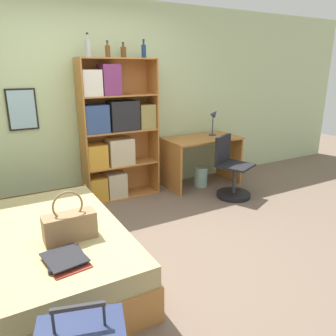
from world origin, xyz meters
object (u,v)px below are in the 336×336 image
waste_bin (200,177)px  book_stack_on_bed (65,259)px  bottle_brown (108,51)px  bottle_clear (123,52)px  desk (202,152)px  bottle_blue (144,51)px  bed (55,251)px  handbag (70,225)px  desk_lamp (214,118)px  bookcase (113,132)px  bottle_green (88,48)px  desk_chair (231,178)px

waste_bin → book_stack_on_bed: bearing=-143.3°
bottle_brown → bottle_clear: 0.25m
desk → bottle_clear: bearing=171.0°
bottle_brown → waste_bin: 2.23m
book_stack_on_bed → bottle_brown: bottle_brown is taller
bottle_blue → bed: bearing=-137.9°
bed → desk: desk is taller
waste_bin → bottle_blue: bearing=167.6°
bed → bottle_clear: bearing=48.5°
handbag → waste_bin: 2.78m
bottle_blue → bottle_clear: bearing=166.6°
handbag → desk_lamp: (2.61, 1.62, 0.44)m
bottle_blue → desk: bottle_blue is taller
bottle_brown → desk_lamp: bearing=-1.8°
bookcase → bottle_green: 1.08m
bottle_green → desk: size_ratio=0.24×
bottle_green → desk_chair: 2.51m
bed → bottle_clear: bottle_clear is taller
bottle_green → desk_chair: (1.69, -0.76, -1.70)m
bottle_clear → bed: bearing=-131.5°
bottle_blue → bookcase: bearing=176.1°
desk_chair → waste_bin: desk_chair is taller
bed → desk: (2.45, 1.30, 0.29)m
bottle_clear → desk_lamp: bottle_clear is taller
handbag → desk: bearing=33.7°
handbag → bottle_green: bottle_green is taller
bookcase → bottle_clear: (0.20, 0.03, 1.02)m
desk → desk_lamp: (0.26, 0.06, 0.50)m
handbag → desk_chair: (2.43, 0.95, -0.30)m
bottle_brown → waste_bin: bottle_brown is taller
bottle_blue → desk: (0.88, -0.12, -1.44)m
waste_bin → desk_lamp: bearing=21.2°
book_stack_on_bed → desk: bearing=37.1°
bottle_blue → desk_lamp: (1.14, -0.06, -0.94)m
desk_lamp → waste_bin: 0.92m
bed → bottle_clear: (1.31, 1.48, 1.71)m
bookcase → bottle_brown: 1.02m
desk_chair → book_stack_on_bed: bearing=-153.9°
bed → desk: 2.78m
book_stack_on_bed → bottle_blue: bottle_blue is taller
bottle_green → waste_bin: size_ratio=0.93×
bottle_green → desk_chair: bottle_green is taller
handbag → bottle_green: bearing=66.3°
bottle_clear → desk_lamp: size_ratio=0.46×
bottle_green → desk_chair: bearing=-24.1°
bed → bottle_clear: 2.61m
book_stack_on_bed → bottle_blue: 2.94m
book_stack_on_bed → bottle_clear: bottle_clear is taller
desk_lamp → waste_bin: size_ratio=1.36×
handbag → desk: size_ratio=0.36×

